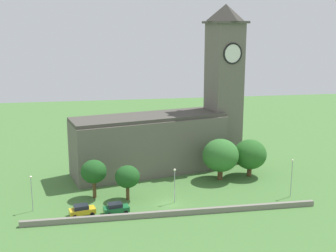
{
  "coord_description": "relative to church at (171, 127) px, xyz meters",
  "views": [
    {
      "loc": [
        -12.67,
        -71.69,
        30.84
      ],
      "look_at": [
        1.05,
        7.36,
        12.56
      ],
      "focal_mm": 46.98,
      "sensor_mm": 36.0,
      "label": 1
    }
  ],
  "objects": [
    {
      "name": "tree_riverside_east",
      "position": [
        -10.87,
        -16.3,
        -5.17
      ],
      "size": [
        4.49,
        4.49,
        6.44
      ],
      "color": "brown",
      "rests_on": "ground"
    },
    {
      "name": "streetlamp_west_end",
      "position": [
        -27.27,
        -18.58,
        -5.23
      ],
      "size": [
        0.44,
        0.44,
        6.36
      ],
      "color": "#9EA0A5",
      "rests_on": "ground"
    },
    {
      "name": "tree_riverside_west",
      "position": [
        8.75,
        -8.67,
        -4.4
      ],
      "size": [
        7.42,
        7.42,
        8.51
      ],
      "color": "brown",
      "rests_on": "ground"
    },
    {
      "name": "church",
      "position": [
        0.0,
        0.0,
        0.0
      ],
      "size": [
        39.18,
        17.29,
        35.53
      ],
      "color": "#666056",
      "rests_on": "ground"
    },
    {
      "name": "tree_by_tower",
      "position": [
        15.41,
        -7.68,
        -4.81
      ],
      "size": [
        6.87,
        6.87,
        7.85
      ],
      "color": "brown",
      "rests_on": "ground"
    },
    {
      "name": "streetlamp_west_mid",
      "position": [
        -2.75,
        -19.08,
        -5.23
      ],
      "size": [
        0.44,
        0.44,
        6.37
      ],
      "color": "#9EA0A5",
      "rests_on": "ground"
    },
    {
      "name": "car_green",
      "position": [
        -13.33,
        -21.96,
        -8.61
      ],
      "size": [
        4.46,
        2.7,
        1.85
      ],
      "color": "#1E6B38",
      "rests_on": "ground"
    },
    {
      "name": "ground_plane",
      "position": [
        -3.82,
        -4.71,
        -9.54
      ],
      "size": [
        200.0,
        200.0,
        0.0
      ],
      "primitive_type": "plane",
      "color": "#477538"
    },
    {
      "name": "streetlamp_central",
      "position": [
        18.93,
        -19.97,
        -4.74
      ],
      "size": [
        0.44,
        0.44,
        7.23
      ],
      "color": "#9EA0A5",
      "rests_on": "ground"
    },
    {
      "name": "tree_churchyard",
      "position": [
        -16.81,
        -14.28,
        -4.53
      ],
      "size": [
        4.71,
        4.71,
        7.18
      ],
      "color": "brown",
      "rests_on": "ground"
    },
    {
      "name": "car_yellow",
      "position": [
        -18.96,
        -21.77,
        -8.61
      ],
      "size": [
        4.57,
        2.94,
        1.85
      ],
      "color": "gold",
      "rests_on": "ground"
    },
    {
      "name": "quay_barrier",
      "position": [
        -3.82,
        -24.53,
        -9.07
      ],
      "size": [
        49.66,
        0.7,
        0.94
      ],
      "primitive_type": "cube",
      "color": "gray",
      "rests_on": "ground"
    }
  ]
}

